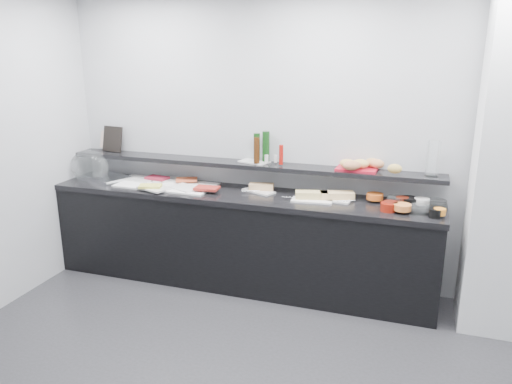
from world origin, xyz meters
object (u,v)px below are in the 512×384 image
(cloche_base, at_px, (107,178))
(bread_tray, at_px, (357,169))
(sandwich_plate_mid, at_px, (312,200))
(framed_print, at_px, (113,139))
(carafe, at_px, (433,159))
(condiment_tray, at_px, (254,162))

(cloche_base, relative_size, bread_tray, 1.32)
(cloche_base, relative_size, sandwich_plate_mid, 1.31)
(framed_print, relative_size, carafe, 0.87)
(condiment_tray, relative_size, carafe, 0.90)
(cloche_base, xyz_separation_m, sandwich_plate_mid, (2.13, -0.08, -0.01))
(sandwich_plate_mid, distance_m, framed_print, 2.21)
(cloche_base, distance_m, carafe, 3.12)
(condiment_tray, distance_m, carafe, 1.58)
(carafe, bearing_deg, cloche_base, -177.48)
(framed_print, xyz_separation_m, carafe, (3.12, -0.06, 0.02))
(framed_print, height_order, bread_tray, framed_print)
(cloche_base, relative_size, condiment_tray, 1.72)
(carafe, bearing_deg, condiment_tray, 178.61)
(cloche_base, height_order, condiment_tray, condiment_tray)
(cloche_base, height_order, framed_print, framed_print)
(bread_tray, xyz_separation_m, carafe, (0.62, -0.04, 0.14))
(sandwich_plate_mid, bearing_deg, cloche_base, 173.16)
(sandwich_plate_mid, height_order, carafe, carafe)
(cloche_base, bearing_deg, carafe, 25.06)
(cloche_base, xyz_separation_m, carafe, (3.09, 0.14, 0.38))
(framed_print, height_order, condiment_tray, framed_print)
(sandwich_plate_mid, height_order, framed_print, framed_print)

